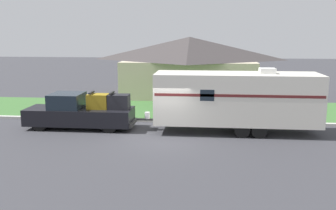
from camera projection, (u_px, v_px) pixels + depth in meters
ground_plane at (164, 140)px, 18.52m from camera, size 120.00×120.00×0.00m
curb_strip at (171, 121)px, 22.17m from camera, size 80.00×0.30×0.14m
lawn_strip at (176, 109)px, 25.75m from camera, size 80.00×7.00×0.03m
house_across_street at (189, 65)px, 31.53m from camera, size 11.52×7.71×4.86m
pickup_truck at (81, 112)px, 20.62m from camera, size 5.98×1.92×2.05m
travel_trailer at (236, 98)px, 19.63m from camera, size 9.58×2.49×3.43m
mailbox at (172, 101)px, 23.10m from camera, size 0.48×0.20×1.38m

